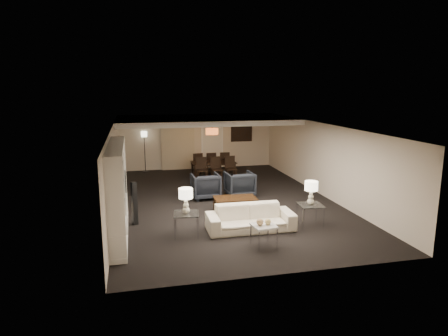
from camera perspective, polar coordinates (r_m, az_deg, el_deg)
floor at (r=13.40m, az=0.00°, el=-4.61°), size 11.00×11.00×0.00m
ceiling at (r=12.93m, az=0.00°, el=6.09°), size 7.00×11.00×0.02m
wall_back at (r=18.44m, az=-3.85°, el=3.81°), size 7.00×0.02×2.50m
wall_front at (r=8.01m, az=8.95°, el=-6.68°), size 7.00×0.02×2.50m
wall_left at (r=12.80m, az=-15.46°, el=-0.05°), size 0.02×11.00×2.50m
wall_right at (r=14.29m, az=13.81°, el=1.22°), size 0.02×11.00×2.50m
ceiling_soffit at (r=16.35m, az=-2.78°, el=6.88°), size 7.00×4.00×0.20m
curtains at (r=18.24m, az=-6.61°, el=3.52°), size 1.50×0.12×2.40m
door at (r=18.56m, az=-1.69°, el=3.26°), size 0.90×0.05×2.10m
painting at (r=18.80m, az=2.50°, el=4.90°), size 0.95×0.04×0.65m
media_unit at (r=10.27m, az=-14.92°, el=-3.27°), size 0.38×3.40×2.35m
pendant_light at (r=16.45m, az=-1.73°, el=5.24°), size 0.52×0.52×0.24m
sofa at (r=10.62m, az=3.79°, el=-7.14°), size 2.31×0.93×0.67m
coffee_table at (r=12.12m, az=1.60°, el=-5.27°), size 1.29×0.78×0.45m
armchair_left at (r=13.54m, az=-2.67°, el=-2.58°), size 0.94×0.97×0.85m
armchair_right at (r=13.80m, az=2.24°, el=-2.31°), size 0.96×0.98×0.85m
side_table_left at (r=10.29m, az=-5.40°, el=-8.02°), size 0.71×0.71×0.59m
side_table_right at (r=11.22m, az=12.19°, el=-6.56°), size 0.69×0.69×0.59m
table_lamp_left at (r=10.10m, az=-5.47°, el=-4.71°), size 0.40×0.40×0.65m
table_lamp_right at (r=11.05m, az=12.32°, el=-3.51°), size 0.38×0.38×0.65m
marble_table at (r=9.66m, az=5.69°, el=-9.57°), size 0.59×0.59×0.52m
gold_gourd_a at (r=9.51m, az=5.15°, el=-7.68°), size 0.17×0.17×0.17m
gold_gourd_b at (r=9.57m, az=6.30°, el=-7.64°), size 0.15×0.15×0.15m
television at (r=11.25m, az=-14.60°, el=-2.51°), size 1.12×0.15×0.65m
vase_blue at (r=9.40m, az=-15.07°, el=-4.84°), size 0.17×0.17×0.17m
vase_amber at (r=9.60m, az=-15.17°, el=-1.37°), size 0.18×0.18×0.19m
floor_speaker at (r=11.21m, az=-12.68°, el=-4.95°), size 0.17×0.17×1.20m
dining_table at (r=16.70m, az=-1.52°, el=-0.22°), size 1.83×1.02×0.64m
chair_nl at (r=15.93m, az=-3.18°, el=-0.24°), size 0.45×0.45×0.95m
chair_nm at (r=16.04m, az=-1.06°, el=-0.14°), size 0.46×0.46×0.95m
chair_nr at (r=16.18m, az=1.01°, el=-0.04°), size 0.46×0.46×0.95m
chair_fl at (r=17.19m, az=-3.92°, el=0.63°), size 0.50×0.50×0.95m
chair_fm at (r=17.29m, az=-1.96°, el=0.71°), size 0.45×0.45×0.95m
chair_fr at (r=17.42m, az=-0.02°, el=0.80°), size 0.45×0.45×0.95m
floor_lamp at (r=17.97m, az=-11.25°, el=2.29°), size 0.29×0.29×1.81m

